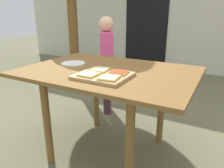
{
  "coord_description": "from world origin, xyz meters",
  "views": [
    {
      "loc": [
        0.77,
        -1.36,
        1.14
      ],
      "look_at": [
        0.03,
        0.0,
        0.62
      ],
      "focal_mm": 34.27,
      "sensor_mm": 36.0,
      "label": 1
    }
  ],
  "objects_px": {
    "pizza_slice_far_left": "(100,70)",
    "child_left": "(107,60)",
    "pizza_slice_near_right": "(109,78)",
    "plate_white_left": "(73,63)",
    "dining_table": "(108,81)",
    "pizza_slice_far_right": "(119,72)",
    "pizza_slice_near_left": "(89,74)",
    "cutting_board": "(103,76)"
  },
  "relations": [
    {
      "from": "cutting_board",
      "to": "child_left",
      "type": "xyz_separation_m",
      "value": [
        -0.48,
        0.88,
        -0.11
      ]
    },
    {
      "from": "pizza_slice_near_left",
      "to": "child_left",
      "type": "distance_m",
      "value": 1.04
    },
    {
      "from": "pizza_slice_far_left",
      "to": "child_left",
      "type": "distance_m",
      "value": 0.91
    },
    {
      "from": "pizza_slice_far_right",
      "to": "pizza_slice_near_left",
      "type": "bearing_deg",
      "value": -138.65
    },
    {
      "from": "cutting_board",
      "to": "pizza_slice_far_right",
      "type": "distance_m",
      "value": 0.11
    },
    {
      "from": "pizza_slice_far_left",
      "to": "pizza_slice_near_right",
      "type": "height_order",
      "value": "same"
    },
    {
      "from": "pizza_slice_far_right",
      "to": "plate_white_left",
      "type": "relative_size",
      "value": 0.66
    },
    {
      "from": "pizza_slice_far_left",
      "to": "plate_white_left",
      "type": "height_order",
      "value": "pizza_slice_far_left"
    },
    {
      "from": "dining_table",
      "to": "pizza_slice_near_left",
      "type": "xyz_separation_m",
      "value": [
        -0.0,
        -0.25,
        0.12
      ]
    },
    {
      "from": "dining_table",
      "to": "child_left",
      "type": "relative_size",
      "value": 1.17
    },
    {
      "from": "pizza_slice_far_right",
      "to": "pizza_slice_far_left",
      "type": "xyz_separation_m",
      "value": [
        -0.15,
        0.0,
        0.0
      ]
    },
    {
      "from": "dining_table",
      "to": "plate_white_left",
      "type": "height_order",
      "value": "plate_white_left"
    },
    {
      "from": "cutting_board",
      "to": "plate_white_left",
      "type": "distance_m",
      "value": 0.47
    },
    {
      "from": "pizza_slice_far_right",
      "to": "pizza_slice_far_left",
      "type": "bearing_deg",
      "value": 178.44
    },
    {
      "from": "pizza_slice_near_right",
      "to": "pizza_slice_far_left",
      "type": "bearing_deg",
      "value": 137.88
    },
    {
      "from": "plate_white_left",
      "to": "dining_table",
      "type": "bearing_deg",
      "value": -3.9
    },
    {
      "from": "pizza_slice_near_left",
      "to": "pizza_slice_near_right",
      "type": "height_order",
      "value": "same"
    },
    {
      "from": "pizza_slice_far_left",
      "to": "child_left",
      "type": "height_order",
      "value": "child_left"
    },
    {
      "from": "cutting_board",
      "to": "pizza_slice_far_left",
      "type": "relative_size",
      "value": 2.63
    },
    {
      "from": "plate_white_left",
      "to": "pizza_slice_far_right",
      "type": "bearing_deg",
      "value": -16.02
    },
    {
      "from": "cutting_board",
      "to": "pizza_slice_near_left",
      "type": "relative_size",
      "value": 2.73
    },
    {
      "from": "pizza_slice_near_left",
      "to": "child_left",
      "type": "bearing_deg",
      "value": 113.33
    },
    {
      "from": "pizza_slice_near_left",
      "to": "pizza_slice_near_right",
      "type": "relative_size",
      "value": 0.92
    },
    {
      "from": "cutting_board",
      "to": "plate_white_left",
      "type": "relative_size",
      "value": 1.73
    },
    {
      "from": "pizza_slice_near_left",
      "to": "plate_white_left",
      "type": "bearing_deg",
      "value": 141.36
    },
    {
      "from": "pizza_slice_far_left",
      "to": "plate_white_left",
      "type": "bearing_deg",
      "value": 158.06
    },
    {
      "from": "pizza_slice_far_right",
      "to": "pizza_slice_near_right",
      "type": "bearing_deg",
      "value": -89.02
    },
    {
      "from": "pizza_slice_near_right",
      "to": "pizza_slice_far_right",
      "type": "bearing_deg",
      "value": 90.98
    },
    {
      "from": "dining_table",
      "to": "child_left",
      "type": "bearing_deg",
      "value": 120.73
    },
    {
      "from": "pizza_slice_near_right",
      "to": "plate_white_left",
      "type": "relative_size",
      "value": 0.69
    },
    {
      "from": "cutting_board",
      "to": "plate_white_left",
      "type": "bearing_deg",
      "value": 153.45
    },
    {
      "from": "pizza_slice_far_left",
      "to": "pizza_slice_near_right",
      "type": "relative_size",
      "value": 0.96
    },
    {
      "from": "pizza_slice_far_left",
      "to": "child_left",
      "type": "xyz_separation_m",
      "value": [
        -0.41,
        0.81,
        -0.13
      ]
    },
    {
      "from": "dining_table",
      "to": "pizza_slice_far_left",
      "type": "xyz_separation_m",
      "value": [
        -0.0,
        -0.12,
        0.12
      ]
    },
    {
      "from": "dining_table",
      "to": "pizza_slice_near_right",
      "type": "xyz_separation_m",
      "value": [
        0.15,
        -0.26,
        0.12
      ]
    },
    {
      "from": "cutting_board",
      "to": "pizza_slice_near_left",
      "type": "xyz_separation_m",
      "value": [
        -0.07,
        -0.07,
        0.02
      ]
    },
    {
      "from": "pizza_slice_near_right",
      "to": "dining_table",
      "type": "bearing_deg",
      "value": 120.55
    },
    {
      "from": "pizza_slice_near_right",
      "to": "plate_white_left",
      "type": "bearing_deg",
      "value": 150.79
    },
    {
      "from": "cutting_board",
      "to": "pizza_slice_near_left",
      "type": "height_order",
      "value": "pizza_slice_near_left"
    },
    {
      "from": "child_left",
      "to": "pizza_slice_far_right",
      "type": "bearing_deg",
      "value": -55.36
    },
    {
      "from": "pizza_slice_far_right",
      "to": "dining_table",
      "type": "bearing_deg",
      "value": 141.3
    },
    {
      "from": "child_left",
      "to": "plate_white_left",
      "type": "bearing_deg",
      "value": -84.85
    }
  ]
}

